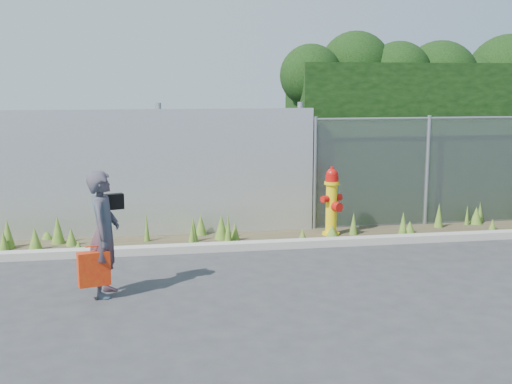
{
  "coord_description": "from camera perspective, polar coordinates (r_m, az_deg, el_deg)",
  "views": [
    {
      "loc": [
        -1.95,
        -8.05,
        2.64
      ],
      "look_at": [
        -0.3,
        1.4,
        1.0
      ],
      "focal_mm": 45.0,
      "sensor_mm": 36.0,
      "label": 1
    }
  ],
  "objects": [
    {
      "name": "hedge",
      "position": [
        13.75,
        18.45,
        6.45
      ],
      "size": [
        7.62,
        1.88,
        3.64
      ],
      "color": "black",
      "rests_on": "ground"
    },
    {
      "name": "woman",
      "position": [
        8.19,
        -13.37,
        -3.64
      ],
      "size": [
        0.45,
        0.62,
        1.58
      ],
      "primitive_type": "imported",
      "rotation": [
        0.0,
        0.0,
        1.43
      ],
      "color": "#105968",
      "rests_on": "ground"
    },
    {
      "name": "weed_strip",
      "position": [
        10.88,
        -4.5,
        -3.64
      ],
      "size": [
        16.0,
        1.33,
        0.54
      ],
      "color": "#3F3624",
      "rests_on": "ground"
    },
    {
      "name": "ground",
      "position": [
        8.7,
        3.57,
        -8.0
      ],
      "size": [
        80.0,
        80.0,
        0.0
      ],
      "primitive_type": "plane",
      "color": "#313133",
      "rests_on": "ground"
    },
    {
      "name": "chainlink_fence",
      "position": [
        12.77,
        19.24,
        1.92
      ],
      "size": [
        6.5,
        0.07,
        2.05
      ],
      "color": "gray",
      "rests_on": "ground"
    },
    {
      "name": "red_tote_bag",
      "position": [
        8.11,
        -14.22,
        -6.62
      ],
      "size": [
        0.38,
        0.14,
        0.5
      ],
      "rotation": [
        0.0,
        0.0,
        0.27
      ],
      "color": "#B8190A"
    },
    {
      "name": "corrugated_fence",
      "position": [
        11.24,
        -16.42,
        1.44
      ],
      "size": [
        8.5,
        0.21,
        2.3
      ],
      "color": "#B9BCC0",
      "rests_on": "ground"
    },
    {
      "name": "black_shoulder_bag",
      "position": [
        8.33,
        -12.6,
        -0.84
      ],
      "size": [
        0.26,
        0.11,
        0.2
      ],
      "rotation": [
        0.0,
        0.0,
        0.29
      ],
      "color": "black"
    },
    {
      "name": "curb",
      "position": [
        10.37,
        1.26,
        -4.71
      ],
      "size": [
        16.0,
        0.22,
        0.12
      ],
      "primitive_type": "cube",
      "color": "#9F9A90",
      "rests_on": "ground"
    },
    {
      "name": "fire_hydrant",
      "position": [
        11.17,
        6.73,
        -0.94
      ],
      "size": [
        0.41,
        0.36,
        1.22
      ],
      "rotation": [
        0.0,
        0.0,
        0.42
      ],
      "color": "yellow",
      "rests_on": "ground"
    }
  ]
}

